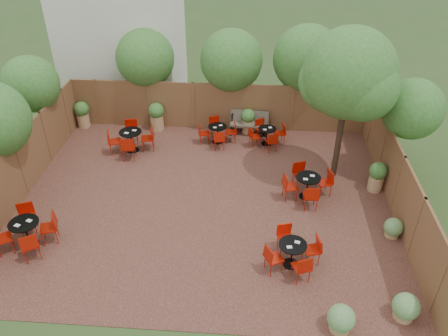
{
  "coord_description": "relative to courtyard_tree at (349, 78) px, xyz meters",
  "views": [
    {
      "loc": [
        1.48,
        -11.47,
        9.03
      ],
      "look_at": [
        0.59,
        0.5,
        1.0
      ],
      "focal_mm": 35.75,
      "sensor_mm": 36.0,
      "label": 1
    }
  ],
  "objects": [
    {
      "name": "bistro_tables",
      "position": [
        -4.75,
        -1.04,
        -3.2
      ],
      "size": [
        9.84,
        7.99,
        0.96
      ],
      "color": "black",
      "rests_on": "courtyard_paving"
    },
    {
      "name": "neighbour_building",
      "position": [
        -8.87,
        6.2,
        0.33
      ],
      "size": [
        5.0,
        4.0,
        8.0
      ],
      "primitive_type": "cube",
      "color": "silver",
      "rests_on": "ground"
    },
    {
      "name": "courtyard_tree",
      "position": [
        0.0,
        0.0,
        0.0
      ],
      "size": [
        2.97,
        2.9,
        5.26
      ],
      "rotation": [
        0.0,
        0.0,
        0.24
      ],
      "color": "black",
      "rests_on": "courtyard_paving"
    },
    {
      "name": "planters",
      "position": [
        -5.07,
        2.08,
        -3.06
      ],
      "size": [
        11.88,
        4.28,
        1.17
      ],
      "color": "#A78253",
      "rests_on": "courtyard_paving"
    },
    {
      "name": "fence_back",
      "position": [
        -4.37,
        3.2,
        -2.67
      ],
      "size": [
        12.0,
        0.08,
        2.0
      ],
      "primitive_type": "cube",
      "color": "brown",
      "rests_on": "ground"
    },
    {
      "name": "courtyard_paving",
      "position": [
        -4.37,
        -1.8,
        -3.66
      ],
      "size": [
        12.0,
        10.0,
        0.02
      ],
      "primitive_type": "cube",
      "color": "#371D16",
      "rests_on": "ground"
    },
    {
      "name": "overhang_foliage",
      "position": [
        -5.52,
        1.76,
        -0.96
      ],
      "size": [
        15.31,
        10.58,
        2.72
      ],
      "color": "#316821",
      "rests_on": "ground"
    },
    {
      "name": "park_bench_right",
      "position": [
        -3.14,
        2.82,
        -3.21
      ],
      "size": [
        1.41,
        0.5,
        0.86
      ],
      "rotation": [
        0.0,
        0.0,
        -0.04
      ],
      "color": "brown",
      "rests_on": "courtyard_paving"
    },
    {
      "name": "park_bench_left",
      "position": [
        -3.06,
        2.83,
        -3.16
      ],
      "size": [
        1.58,
        0.66,
        0.95
      ],
      "rotation": [
        0.0,
        0.0,
        -0.11
      ],
      "color": "brown",
      "rests_on": "courtyard_paving"
    },
    {
      "name": "fence_left",
      "position": [
        -10.37,
        -1.8,
        -2.67
      ],
      "size": [
        0.08,
        10.0,
        2.0
      ],
      "primitive_type": "cube",
      "color": "brown",
      "rests_on": "ground"
    },
    {
      "name": "low_shrubs",
      "position": [
        0.4,
        -5.49,
        -3.32
      ],
      "size": [
        2.61,
        4.0,
        0.71
      ],
      "color": "#A78253",
      "rests_on": "courtyard_paving"
    },
    {
      "name": "fence_right",
      "position": [
        1.63,
        -1.8,
        -2.67
      ],
      "size": [
        0.08,
        10.0,
        2.0
      ],
      "primitive_type": "cube",
      "color": "brown",
      "rests_on": "ground"
    },
    {
      "name": "ground",
      "position": [
        -4.37,
        -1.8,
        -3.67
      ],
      "size": [
        80.0,
        80.0,
        0.0
      ],
      "primitive_type": "plane",
      "color": "#354F23",
      "rests_on": "ground"
    }
  ]
}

